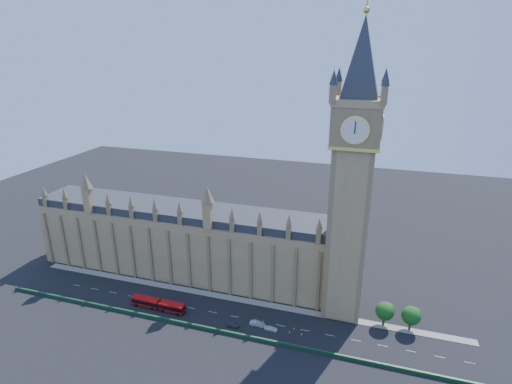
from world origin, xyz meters
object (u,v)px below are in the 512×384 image
(red_bus, at_px, (158,304))
(car_grey, at_px, (233,325))
(car_white, at_px, (271,328))
(car_silver, at_px, (257,324))

(red_bus, bearing_deg, car_grey, -1.47)
(red_bus, xyz_separation_m, car_grey, (27.95, -1.40, -1.06))
(car_grey, relative_size, car_white, 0.94)
(car_grey, xyz_separation_m, car_silver, (7.45, 2.75, 0.09))
(car_silver, xyz_separation_m, car_white, (4.83, -0.85, -0.16))
(red_bus, xyz_separation_m, car_white, (40.23, 0.49, -1.13))
(red_bus, xyz_separation_m, car_silver, (35.40, 1.35, -0.97))
(car_silver, bearing_deg, car_grey, 110.36)
(red_bus, distance_m, car_silver, 35.44)
(car_silver, bearing_deg, red_bus, 92.27)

